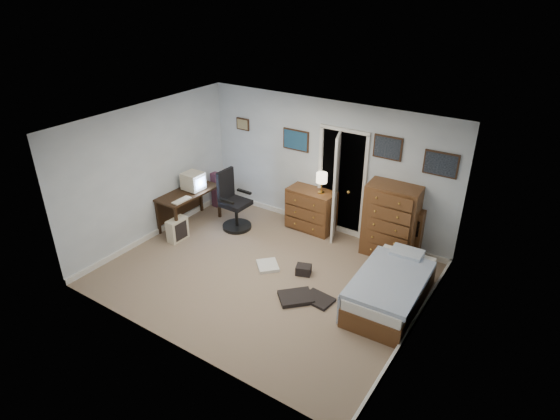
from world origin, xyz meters
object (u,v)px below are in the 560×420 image
object	(u,v)px
low_dresser	(311,210)
computer_desk	(185,199)
office_chair	(233,206)
bed	(390,288)
tall_dresser	(391,221)

from	to	relation	value
low_dresser	computer_desk	bearing A→B (deg)	-148.62
office_chair	bed	distance (m)	3.47
office_chair	bed	xyz separation A→B (m)	(3.42, -0.58, -0.18)
low_dresser	tall_dresser	bearing A→B (deg)	1.32
office_chair	bed	size ratio (longest dim) A/B	0.65
low_dresser	bed	bearing A→B (deg)	-30.10
computer_desk	office_chair	world-z (taller)	office_chair
tall_dresser	office_chair	bearing A→B (deg)	-169.16
tall_dresser	bed	xyz separation A→B (m)	(0.55, -1.33, -0.38)
computer_desk	tall_dresser	bearing A→B (deg)	18.23
computer_desk	bed	world-z (taller)	computer_desk
tall_dresser	computer_desk	bearing A→B (deg)	-166.52
low_dresser	office_chair	bearing A→B (deg)	-146.39
computer_desk	bed	distance (m)	4.28
office_chair	tall_dresser	xyz separation A→B (m)	(2.87, 0.75, 0.20)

